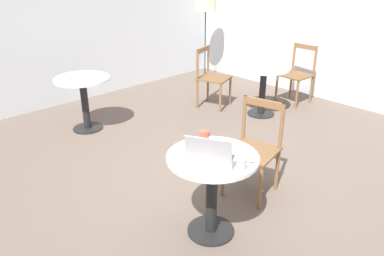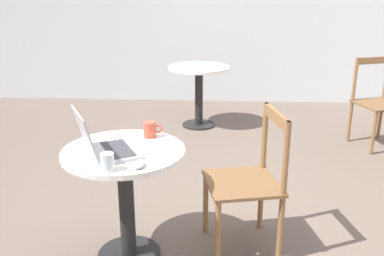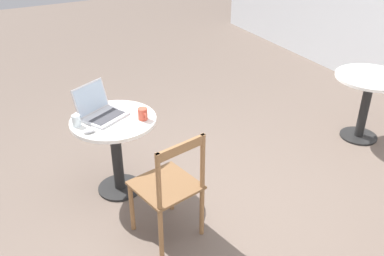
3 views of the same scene
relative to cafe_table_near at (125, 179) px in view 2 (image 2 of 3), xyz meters
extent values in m
plane|color=#66564C|center=(0.57, 0.57, -0.53)|extent=(16.00, 16.00, 0.00)
cube|color=silver|center=(0.57, 3.80, 0.82)|extent=(9.40, 0.06, 2.70)
cylinder|color=black|center=(0.00, 0.00, -0.52)|extent=(0.39, 0.39, 0.02)
cylinder|color=black|center=(0.00, 0.00, -0.18)|extent=(0.09, 0.09, 0.67)
cylinder|color=silver|center=(0.00, 0.00, 0.17)|extent=(0.71, 0.71, 0.03)
cylinder|color=black|center=(0.33, 2.62, -0.52)|extent=(0.39, 0.39, 0.02)
cylinder|color=black|center=(0.33, 2.62, -0.18)|extent=(0.09, 0.09, 0.67)
cylinder|color=silver|center=(0.33, 2.62, 0.17)|extent=(0.71, 0.71, 0.03)
cylinder|color=brown|center=(0.55, -0.08, -0.31)|extent=(0.04, 0.04, 0.44)
cylinder|color=brown|center=(0.47, 0.30, -0.31)|extent=(0.04, 0.04, 0.44)
cylinder|color=brown|center=(0.93, 0.00, -0.31)|extent=(0.04, 0.04, 0.44)
cylinder|color=brown|center=(0.85, 0.38, -0.31)|extent=(0.04, 0.04, 0.44)
cube|color=brown|center=(0.70, 0.15, -0.08)|extent=(0.52, 0.52, 0.02)
cylinder|color=brown|center=(0.93, 0.00, 0.15)|extent=(0.04, 0.04, 0.44)
cylinder|color=brown|center=(0.85, 0.38, 0.15)|extent=(0.04, 0.04, 0.44)
cube|color=brown|center=(0.89, 0.19, 0.34)|extent=(0.11, 0.41, 0.07)
cylinder|color=brown|center=(2.09, 1.80, -0.31)|extent=(0.04, 0.04, 0.44)
cylinder|color=brown|center=(2.33, 2.30, -0.31)|extent=(0.04, 0.04, 0.44)
cylinder|color=brown|center=(1.96, 2.17, -0.31)|extent=(0.04, 0.04, 0.44)
cube|color=brown|center=(2.21, 2.05, -0.08)|extent=(0.56, 0.56, 0.02)
cylinder|color=brown|center=(1.96, 2.17, 0.15)|extent=(0.04, 0.04, 0.44)
cube|color=brown|center=(2.15, 2.23, 0.34)|extent=(0.40, 0.16, 0.07)
cube|color=#B7B7BC|center=(-0.04, -0.05, 0.20)|extent=(0.38, 0.41, 0.02)
cube|color=#38383D|center=(-0.02, -0.04, 0.21)|extent=(0.26, 0.32, 0.00)
cube|color=#B7B7BC|center=(-0.18, -0.12, 0.33)|extent=(0.22, 0.33, 0.24)
cube|color=#9EB2C6|center=(-0.17, -0.12, 0.33)|extent=(0.20, 0.30, 0.22)
ellipsoid|color=#B7B7BC|center=(0.13, -0.24, 0.20)|extent=(0.06, 0.10, 0.03)
cylinder|color=#C64C38|center=(0.12, 0.22, 0.24)|extent=(0.08, 0.08, 0.10)
torus|color=#C64C38|center=(0.17, 0.22, 0.24)|extent=(0.06, 0.01, 0.06)
cylinder|color=silver|center=(-0.02, -0.29, 0.23)|extent=(0.07, 0.07, 0.10)
camera|label=1|loc=(-1.86, -1.71, 1.53)|focal=35.00mm
camera|label=2|loc=(0.52, -2.26, 1.10)|focal=40.00mm
camera|label=3|loc=(3.06, -0.86, 1.85)|focal=40.00mm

